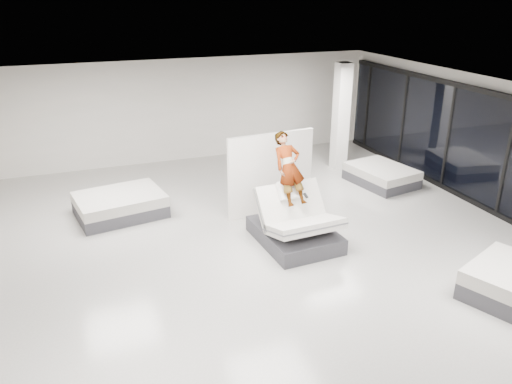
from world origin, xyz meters
The scene contains 9 objects.
room centered at (0.00, 0.00, 1.60)m, with size 14.00×14.04×3.20m.
hero_bed centered at (0.69, 0.44, 0.40)m, with size 1.59×2.05×1.33m.
person centered at (0.67, 0.78, 1.27)m, with size 0.59×0.39×1.62m, color slate.
remote centered at (0.91, 0.45, 1.08)m, with size 0.05×0.14×0.03m, color black.
divider_panel centered at (0.80, 2.15, 1.01)m, with size 2.22×0.10×2.02m, color white.
flat_bed_right_far centered at (4.48, 2.85, 0.25)m, with size 1.65×2.02×0.50m.
flat_bed_left_far centered at (-2.71, 3.24, 0.28)m, with size 2.23×1.82×0.55m.
column centered at (4.00, 4.50, 1.60)m, with size 0.40×0.40×3.20m, color white.
storefront_glazing centered at (5.90, 0.00, 1.45)m, with size 0.12×13.40×2.92m.
Camera 1 is at (-3.49, -8.34, 5.15)m, focal length 35.00 mm.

